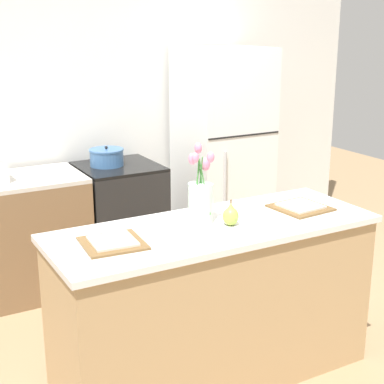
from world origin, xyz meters
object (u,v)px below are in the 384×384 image
plate_setting_left (113,242)px  pear_figurine (231,215)px  plate_setting_right (300,207)px  flower_vase (201,198)px  cooking_pot (107,157)px  stove_range (120,220)px  refrigerator (222,154)px

plate_setting_left → pear_figurine: bearing=-4.1°
plate_setting_left → plate_setting_right: bearing=0.0°
flower_vase → cooking_pot: size_ratio=1.61×
stove_range → refrigerator: refrigerator is taller
flower_vase → pear_figurine: (0.12, -0.12, -0.08)m
flower_vase → cooking_pot: bearing=87.5°
plate_setting_left → flower_vase: bearing=7.3°
stove_range → plate_setting_right: bearing=-73.2°
plate_setting_left → cooking_pot: size_ratio=1.20×
flower_vase → plate_setting_right: bearing=-6.3°
flower_vase → stove_range: bearing=84.5°
stove_range → pear_figurine: size_ratio=6.33×
flower_vase → plate_setting_left: size_ratio=1.34×
refrigerator → plate_setting_left: size_ratio=5.56×
refrigerator → pear_figurine: bearing=-120.7°
plate_setting_left → plate_setting_right: 1.17m
refrigerator → flower_vase: refrigerator is taller
pear_figurine → plate_setting_left: size_ratio=0.45×
stove_range → plate_setting_right: (0.48, -1.60, 0.48)m
stove_range → pear_figurine: bearing=-91.0°
refrigerator → pear_figurine: 1.91m
refrigerator → plate_setting_right: 1.66m
refrigerator → stove_range: bearing=-180.0°
stove_range → cooking_pot: 0.52m
pear_figurine → plate_setting_left: pear_figurine is taller
cooking_pot → plate_setting_right: bearing=-71.0°
plate_setting_left → cooking_pot: cooking_pot is taller
pear_figurine → cooking_pot: size_ratio=0.54×
plate_setting_left → cooking_pot: 1.74m
stove_range → refrigerator: 1.04m
refrigerator → plate_setting_left: refrigerator is taller
stove_range → plate_setting_left: 1.80m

